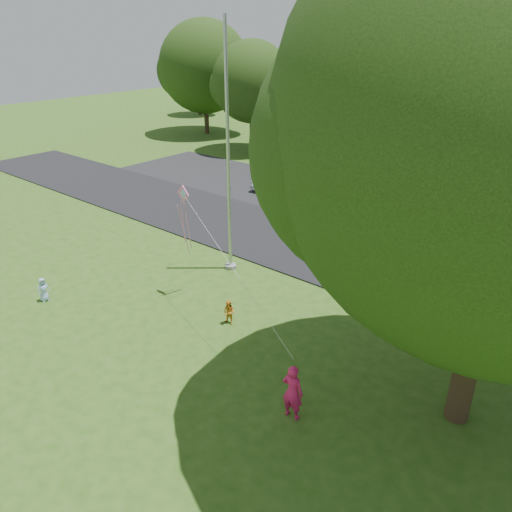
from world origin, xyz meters
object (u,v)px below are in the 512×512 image
Objects in this scene: trash_can at (442,246)px; big_tree at (511,140)px; kite at (185,207)px; woman at (293,392)px; child_blue at (43,290)px; child_yellow at (229,312)px; flagpole at (229,175)px; street_lamp at (392,167)px.

trash_can is 0.08× the size of big_tree.
woman is at bearing -18.57° from kite.
child_blue is (-10.15, -13.61, -0.06)m from trash_can.
child_yellow is at bearing -34.45° from woman.
trash_can is 12.64m from woman.
flagpole is at bearing 121.61° from child_yellow.
child_blue is (-14.31, -3.75, -6.96)m from big_tree.
child_yellow is at bearing -87.82° from street_lamp.
child_yellow is at bearing -57.56° from child_blue.
woman is (7.40, -5.65, -3.34)m from flagpole.
child_blue is at bearing -165.31° from big_tree.
flagpole reaches higher than kite.
street_lamp is 0.84× the size of kite.
big_tree is 14.27× the size of child_yellow.
child_blue is at bearing -111.84° from street_lamp.
street_lamp is 10.63m from child_yellow.
flagpole is 5.81m from child_yellow.
kite is at bearing -29.29° from woman.
street_lamp is at bearing 60.10° from flagpole.
trash_can is at bearing 61.39° from kite.
trash_can is at bearing 12.17° from street_lamp.
woman reaches higher than trash_can.
big_tree is 10.45m from child_yellow.
woman reaches higher than child_blue.
child_yellow is 4.13m from kite.
street_lamp is at bearing -175.05° from trash_can.
big_tree is (10.74, -2.90, 3.27)m from flagpole.
child_blue is 6.38m from kite.
child_yellow is (-7.76, -0.43, -6.98)m from big_tree.
woman is 5.01m from child_yellow.
kite is at bearing -102.98° from street_lamp.
child_blue is (-7.43, -13.37, -3.31)m from street_lamp.
big_tree is at bearing -6.99° from child_yellow.
woman is 11.02m from child_blue.
street_lamp is 6.93× the size of child_yellow.
child_blue is (-3.57, -6.65, -3.69)m from flagpole.
street_lamp is at bearing 73.76° from kite.
kite is (-6.20, -9.70, 3.08)m from trash_can.
kite reaches higher than trash_can.
big_tree is (6.87, -9.62, 3.65)m from street_lamp.
child_blue is at bearing -126.71° from trash_can.
child_yellow is (2.98, -3.33, -3.71)m from flagpole.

